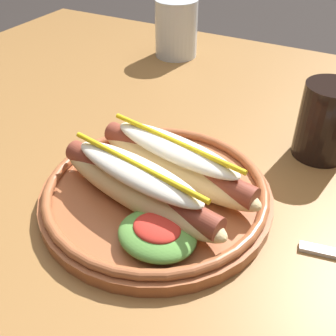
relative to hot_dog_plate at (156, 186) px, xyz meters
The scene contains 4 objects.
dining_table 0.21m from the hot_dog_plate, 87.33° to the left, with size 1.30×0.85×0.74m.
hot_dog_plate is the anchor object (origin of this frame).
soda_cup 0.25m from the hot_dog_plate, 52.96° to the left, with size 0.07×0.07×0.10m, color black.
water_cup 0.48m from the hot_dog_plate, 114.34° to the left, with size 0.09×0.09×0.11m, color silver.
Camera 1 is at (0.17, -0.48, 1.06)m, focal length 42.91 mm.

